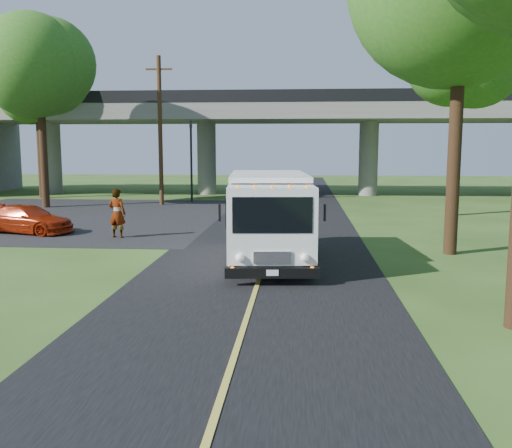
# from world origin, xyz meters

# --- Properties ---
(ground) EXTENTS (120.00, 120.00, 0.00)m
(ground) POSITION_xyz_m (0.00, 0.00, 0.00)
(ground) COLOR #2F491A
(ground) RESTS_ON ground
(road) EXTENTS (7.00, 90.00, 0.02)m
(road) POSITION_xyz_m (0.00, 10.00, 0.01)
(road) COLOR black
(road) RESTS_ON ground
(parking_lot) EXTENTS (16.00, 18.00, 0.01)m
(parking_lot) POSITION_xyz_m (-11.00, 18.00, 0.01)
(parking_lot) COLOR black
(parking_lot) RESTS_ON ground
(lane_line) EXTENTS (0.12, 90.00, 0.01)m
(lane_line) POSITION_xyz_m (0.00, 10.00, 0.03)
(lane_line) COLOR gold
(lane_line) RESTS_ON road
(overpass) EXTENTS (54.00, 10.00, 7.30)m
(overpass) POSITION_xyz_m (0.00, 32.00, 4.56)
(overpass) COLOR slate
(overpass) RESTS_ON ground
(traffic_signal) EXTENTS (0.18, 0.22, 5.20)m
(traffic_signal) POSITION_xyz_m (-6.00, 26.00, 3.20)
(traffic_signal) COLOR black
(traffic_signal) RESTS_ON ground
(utility_pole) EXTENTS (1.60, 0.26, 9.00)m
(utility_pole) POSITION_xyz_m (-7.50, 24.00, 4.59)
(utility_pole) COLOR #472D19
(utility_pole) RESTS_ON ground
(tree_right_far) EXTENTS (5.77, 5.67, 10.99)m
(tree_right_far) POSITION_xyz_m (9.21, 19.84, 8.30)
(tree_right_far) COLOR #382314
(tree_right_far) RESTS_ON ground
(tree_left_lot) EXTENTS (5.60, 5.50, 10.50)m
(tree_left_lot) POSITION_xyz_m (-13.79, 21.84, 7.90)
(tree_left_lot) COLOR #382314
(tree_left_lot) RESTS_ON ground
(tree_left_far) EXTENTS (5.26, 5.16, 9.89)m
(tree_left_far) POSITION_xyz_m (-16.79, 27.84, 7.45)
(tree_left_far) COLOR #382314
(tree_left_far) RESTS_ON ground
(step_van) EXTENTS (2.99, 6.80, 2.78)m
(step_van) POSITION_xyz_m (0.12, 7.15, 1.51)
(step_van) COLOR white
(step_van) RESTS_ON ground
(red_sedan) EXTENTS (4.33, 2.60, 1.17)m
(red_sedan) POSITION_xyz_m (-10.36, 12.33, 0.59)
(red_sedan) COLOR #972109
(red_sedan) RESTS_ON ground
(pedestrian) EXTENTS (0.80, 0.61, 1.98)m
(pedestrian) POSITION_xyz_m (-6.16, 11.37, 0.99)
(pedestrian) COLOR gray
(pedestrian) RESTS_ON ground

